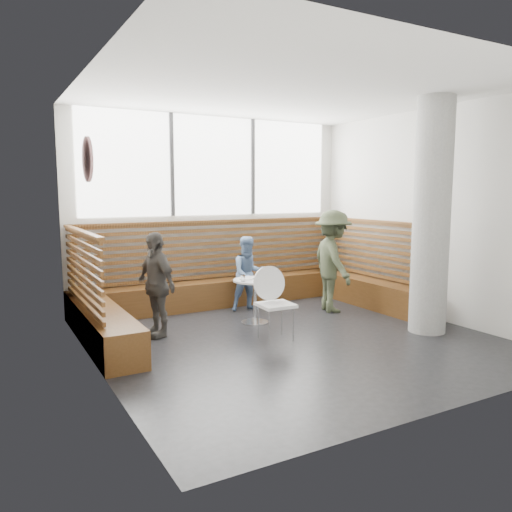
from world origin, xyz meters
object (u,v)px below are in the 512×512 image
cafe_table (255,292)px  adult_man (333,261)px  cafe_chair (273,297)px  child_left (156,284)px  child_back (249,274)px  concrete_column (432,217)px

cafe_table → adult_man: bearing=1.9°
cafe_chair → child_left: bearing=149.1°
cafe_chair → adult_man: 1.87m
cafe_table → adult_man: size_ratio=0.40×
adult_man → child_back: size_ratio=1.35×
concrete_column → cafe_table: size_ratio=4.85×
adult_man → child_left: 2.95m
cafe_table → cafe_chair: (-0.17, -0.81, 0.09)m
cafe_table → cafe_chair: cafe_chair is taller
adult_man → child_back: adult_man is taller
adult_man → child_left: size_ratio=1.17×
adult_man → child_left: bearing=103.5°
adult_man → child_back: (-1.17, 0.70, -0.22)m
concrete_column → child_left: (-3.37, 1.63, -0.89)m
cafe_chair → cafe_table: bearing=80.8°
cafe_table → child_back: 0.81m
cafe_chair → adult_man: bearing=30.4°
cafe_chair → child_back: (0.47, 1.55, 0.05)m
cafe_chair → child_left: 1.58m
cafe_chair → child_back: 1.62m
concrete_column → cafe_table: 2.70m
cafe_chair → child_left: child_left is taller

